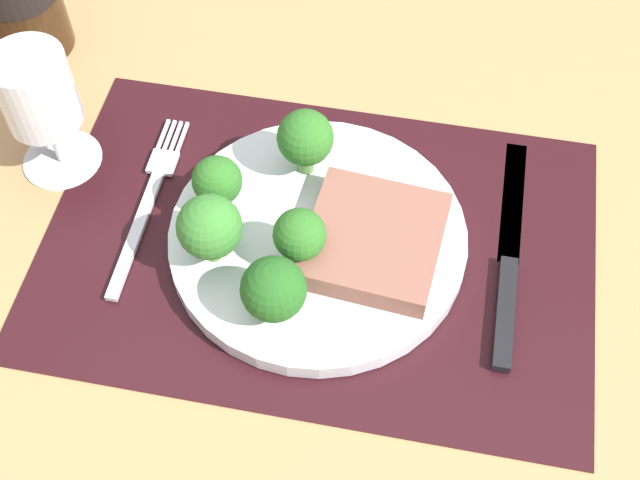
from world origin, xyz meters
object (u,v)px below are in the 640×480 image
wine_glass (39,98)px  knife (508,266)px  plate (318,238)px  steak (374,240)px  fork (148,201)px

wine_glass → knife: bearing=-6.1°
plate → wine_glass: 25.58cm
steak → wine_glass: wine_glass is taller
plate → knife: size_ratio=1.06×
plate → steak: (4.66, -0.59, 1.87)cm
knife → fork: bearing=175.3°
fork → knife: 30.81cm
plate → fork: plate is taller
fork → knife: (30.80, -0.89, 0.05)cm
steak → fork: size_ratio=0.57×
knife → wine_glass: wine_glass is taller
steak → wine_glass: bearing=169.4°
plate → steak: steak is taller
steak → wine_glass: size_ratio=0.89×
steak → wine_glass: 29.75cm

